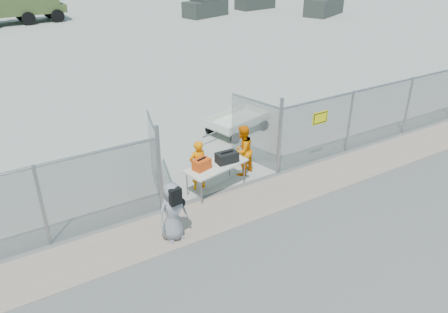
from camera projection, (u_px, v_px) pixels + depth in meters
ground at (263, 223)px, 11.53m from camera, size 160.00×160.00×0.00m
tarmac_inside at (17, 11)px, 43.53m from camera, size 160.00×80.00×0.01m
dirt_strip at (242, 205)px, 12.29m from camera, size 44.00×1.60×0.01m
chain_link_fence at (224, 156)px, 12.55m from camera, size 40.00×0.20×2.20m
folding_table at (216, 177)px, 12.88m from camera, size 2.04×1.18×0.81m
orange_bag at (202, 164)px, 12.41m from camera, size 0.56×0.45×0.31m
black_duffel at (227, 157)px, 12.79m from camera, size 0.65×0.40×0.31m
security_worker_left at (198, 165)px, 12.76m from camera, size 0.57×0.38×1.55m
security_worker_right at (242, 150)px, 13.55m from camera, size 0.96×0.85×1.63m
visitor at (173, 211)px, 10.62m from camera, size 0.81×0.57×1.57m
utility_trailer at (237, 123)px, 16.68m from camera, size 3.32×2.28×0.73m
military_truck at (19, 3)px, 36.65m from camera, size 7.16×2.98×3.35m
parked_vehicle_near at (205, 6)px, 39.99m from camera, size 4.58×3.01×1.91m
parked_vehicle_mid at (255, 0)px, 44.10m from camera, size 4.20×2.30×1.81m
parked_vehicle_far at (324, 3)px, 40.65m from camera, size 5.07×3.81×2.09m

